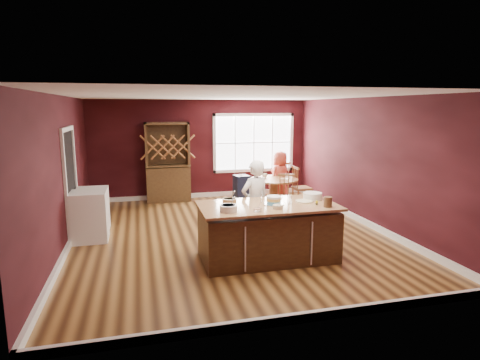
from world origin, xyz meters
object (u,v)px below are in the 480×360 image
washer (89,216)px  dryer (93,209)px  chair_south (286,196)px  hutch (168,162)px  kitchen_island (268,233)px  chair_east (302,186)px  seated_woman (280,177)px  high_chair (241,191)px  chair_north (279,181)px  dining_table (274,187)px  toddler (241,175)px  layer_cake (274,200)px  baker (255,203)px

washer → dryer: (0.00, 0.64, -0.03)m
chair_south → hutch: size_ratio=0.47×
chair_south → hutch: bearing=156.2°
kitchen_island → chair_east: 3.76m
chair_east → dryer: 5.00m
seated_woman → high_chair: seated_woman is taller
chair_north → washer: chair_north is taller
kitchen_island → dining_table: kitchen_island is taller
kitchen_island → toddler: bearing=82.6°
chair_north → toddler: 1.25m
chair_east → hutch: hutch is taller
layer_cake → seated_woman: size_ratio=0.25×
chair_south → hutch: 3.43m
washer → dryer: size_ratio=1.07×
baker → washer: size_ratio=1.66×
dryer → high_chair: bearing=18.6°
chair_north → kitchen_island: bearing=40.4°
chair_east → hutch: 3.58m
chair_east → chair_north: (-0.35, 0.72, 0.01)m
dining_table → dryer: dryer is taller
washer → kitchen_island: bearing=-29.9°
layer_cake → chair_south: bearing=64.6°
baker → toddler: (0.46, 2.80, 0.03)m
dining_table → chair_north: bearing=61.7°
seated_woman → washer: 4.96m
chair_south → high_chair: size_ratio=1.16×
baker → chair_east: 3.16m
kitchen_island → high_chair: 3.53m
baker → layer_cake: 0.79m
washer → seated_woman: bearing=24.0°
chair_north → dryer: chair_north is taller
kitchen_island → washer: size_ratio=2.39×
layer_cake → chair_south: (1.13, 2.38, -0.50)m
hutch → high_chair: bearing=-33.6°
baker → dryer: 3.38m
kitchen_island → high_chair: kitchen_island is taller
washer → dryer: 0.64m
high_chair → toddler: 0.39m
chair_east → dryer: chair_east is taller
dining_table → seated_woman: size_ratio=0.87×
chair_east → hutch: size_ratio=0.49×
chair_north → hutch: bearing=-41.2°
baker → high_chair: size_ratio=1.83×
seated_woman → dryer: seated_woman is taller
seated_woman → high_chair: 1.16m
kitchen_island → hutch: 4.86m
dining_table → chair_east: 0.75m
chair_north → high_chair: (-1.16, -0.44, -0.11)m
chair_east → seated_woman: seated_woman is taller
baker → dryer: bearing=-46.7°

